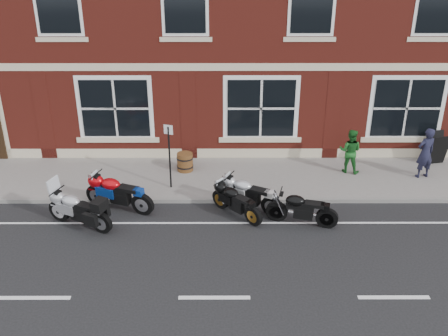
{
  "coord_description": "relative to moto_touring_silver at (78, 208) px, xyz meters",
  "views": [
    {
      "loc": [
        0.2,
        -11.86,
        7.27
      ],
      "look_at": [
        0.23,
        1.6,
        1.06
      ],
      "focal_mm": 40.0,
      "sensor_mm": 36.0,
      "label": 1
    }
  ],
  "objects": [
    {
      "name": "moto_touring_silver",
      "position": [
        0.0,
        0.0,
        0.0
      ],
      "size": [
        1.95,
        1.03,
        1.39
      ],
      "rotation": [
        0.0,
        0.0,
        1.12
      ],
      "color": "black",
      "rests_on": "ground"
    },
    {
      "name": "moto_sport_silver",
      "position": [
        4.73,
        0.94,
        -0.03
      ],
      "size": [
        1.87,
        1.11,
        0.93
      ],
      "rotation": [
        0.0,
        0.0,
        1.07
      ],
      "color": "black",
      "rests_on": "ground"
    },
    {
      "name": "pedestrian_right",
      "position": [
        8.19,
        3.25,
        0.3
      ],
      "size": [
        0.89,
        0.8,
        1.5
      ],
      "primitive_type": "imported",
      "rotation": [
        0.0,
        0.0,
        2.76
      ],
      "color": "#19581E",
      "rests_on": "sidewalk"
    },
    {
      "name": "sidewalk",
      "position": [
        3.78,
        2.92,
        -0.5
      ],
      "size": [
        30.0,
        3.0,
        0.12
      ],
      "primitive_type": "cube",
      "color": "slate",
      "rests_on": "ground"
    },
    {
      "name": "ground",
      "position": [
        3.78,
        -0.08,
        -0.56
      ],
      "size": [
        80.0,
        80.0,
        0.0
      ],
      "primitive_type": "plane",
      "color": "black",
      "rests_on": "ground"
    },
    {
      "name": "moto_sport_red",
      "position": [
        0.93,
        0.94,
        0.01
      ],
      "size": [
        2.12,
        0.95,
        1.0
      ],
      "rotation": [
        0.0,
        0.0,
        1.19
      ],
      "color": "black",
      "rests_on": "ground"
    },
    {
      "name": "parking_sign",
      "position": [
        2.34,
        2.12,
        0.76
      ],
      "size": [
        0.28,
        0.12,
        2.08
      ],
      "rotation": [
        0.0,
        0.0,
        -0.36
      ],
      "color": "black",
      "rests_on": "sidewalk"
    },
    {
      "name": "moto_naked_black",
      "position": [
        6.13,
        0.09,
        -0.05
      ],
      "size": [
        1.96,
        0.66,
        0.9
      ],
      "rotation": [
        0.0,
        0.0,
        1.3
      ],
      "color": "black",
      "rests_on": "ground"
    },
    {
      "name": "a_board_sign",
      "position": [
        11.39,
        4.0,
        0.1
      ],
      "size": [
        0.73,
        0.57,
        1.09
      ],
      "primitive_type": null,
      "rotation": [
        0.0,
        0.0,
        0.22
      ],
      "color": "black",
      "rests_on": "sidewalk"
    },
    {
      "name": "pedestrian_left",
      "position": [
        10.52,
        2.86,
        0.4
      ],
      "size": [
        0.71,
        0.56,
        1.69
      ],
      "primitive_type": "imported",
      "rotation": [
        0.0,
        0.0,
        3.43
      ],
      "color": "black",
      "rests_on": "sidewalk"
    },
    {
      "name": "barrel_planter",
      "position": [
        2.7,
        3.37,
        -0.13
      ],
      "size": [
        0.56,
        0.56,
        0.62
      ],
      "color": "#563B17",
      "rests_on": "sidewalk"
    },
    {
      "name": "moto_sport_black",
      "position": [
        4.36,
        0.55,
        -0.07
      ],
      "size": [
        1.4,
        1.49,
        0.87
      ],
      "rotation": [
        0.0,
        0.0,
        0.75
      ],
      "color": "black",
      "rests_on": "ground"
    },
    {
      "name": "kerb",
      "position": [
        3.78,
        1.34,
        -0.5
      ],
      "size": [
        30.0,
        0.16,
        0.12
      ],
      "primitive_type": "cube",
      "color": "slate",
      "rests_on": "ground"
    }
  ]
}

